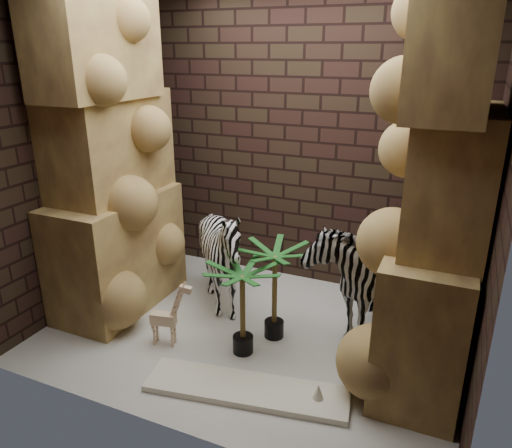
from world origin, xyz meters
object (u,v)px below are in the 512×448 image
at_px(giraffe_toy, 163,312).
at_px(palm_back, 243,310).
at_px(zebra_left, 222,262).
at_px(zebra_right, 360,259).
at_px(palm_front, 275,292).
at_px(surfboard, 246,389).

relative_size(giraffe_toy, palm_back, 0.78).
xyz_separation_m(zebra_left, giraffe_toy, (-0.20, -0.71, -0.20)).
xyz_separation_m(zebra_right, giraffe_toy, (-1.42, -0.96, -0.35)).
relative_size(zebra_right, zebra_left, 1.18).
bearing_deg(palm_back, giraffe_toy, -166.10).
distance_m(palm_front, surfboard, 0.87).
xyz_separation_m(zebra_right, zebra_left, (-1.22, -0.25, -0.15)).
bearing_deg(surfboard, giraffe_toy, 152.70).
bearing_deg(zebra_left, zebra_right, 15.54).
relative_size(zebra_right, palm_back, 1.65).
relative_size(giraffe_toy, surfboard, 0.41).
distance_m(zebra_left, surfboard, 1.31).
distance_m(giraffe_toy, surfboard, 0.98).
height_order(zebra_right, giraffe_toy, zebra_right).
relative_size(zebra_right, palm_front, 1.52).
bearing_deg(zebra_right, zebra_left, -163.11).
distance_m(giraffe_toy, palm_front, 0.95).
xyz_separation_m(zebra_left, palm_front, (0.61, -0.23, -0.07)).
relative_size(palm_front, surfboard, 0.58).
distance_m(zebra_left, giraffe_toy, 0.76).
height_order(zebra_left, giraffe_toy, zebra_left).
bearing_deg(zebra_right, surfboard, -107.42).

